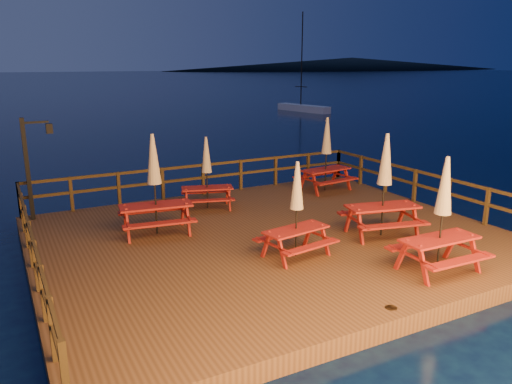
% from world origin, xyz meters
% --- Properties ---
extents(ground, '(500.00, 500.00, 0.00)m').
position_xyz_m(ground, '(0.00, 0.00, 0.00)').
color(ground, black).
rests_on(ground, ground).
extents(deck, '(12.00, 10.00, 0.40)m').
position_xyz_m(deck, '(0.00, 0.00, 0.20)').
color(deck, '#4B2F18').
rests_on(deck, ground).
extents(deck_piles, '(11.44, 9.44, 1.40)m').
position_xyz_m(deck_piles, '(0.00, 0.00, -0.30)').
color(deck_piles, '#31230F').
rests_on(deck_piles, ground).
extents(railing, '(11.80, 9.75, 1.10)m').
position_xyz_m(railing, '(0.00, 1.78, 1.16)').
color(railing, '#31230F').
rests_on(railing, deck).
extents(lamp_post, '(0.85, 0.18, 3.00)m').
position_xyz_m(lamp_post, '(-5.39, 4.55, 2.20)').
color(lamp_post, black).
rests_on(lamp_post, deck).
extents(headland_right, '(230.40, 86.40, 7.00)m').
position_xyz_m(headland_right, '(185.00, 230.00, 3.50)').
color(headland_right, black).
rests_on(headland_right, ground).
extents(sailboat, '(2.33, 6.69, 9.80)m').
position_xyz_m(sailboat, '(21.74, 31.78, 0.33)').
color(sailboat, white).
rests_on(sailboat, ground).
extents(picnic_table_0, '(2.10, 1.81, 2.72)m').
position_xyz_m(picnic_table_0, '(-2.68, 1.59, 1.81)').
color(picnic_table_0, maroon).
rests_on(picnic_table_0, deck).
extents(picnic_table_1, '(1.80, 1.56, 2.32)m').
position_xyz_m(picnic_table_1, '(-0.22, -1.55, 1.60)').
color(picnic_table_1, maroon).
rests_on(picnic_table_1, deck).
extents(picnic_table_2, '(1.91, 1.73, 2.29)m').
position_xyz_m(picnic_table_2, '(-0.53, 3.19, 1.59)').
color(picnic_table_2, maroon).
rests_on(picnic_table_2, deck).
extents(picnic_table_3, '(1.86, 1.54, 2.60)m').
position_xyz_m(picnic_table_3, '(2.11, -3.76, 1.75)').
color(picnic_table_3, maroon).
rests_on(picnic_table_3, deck).
extents(picnic_table_4, '(2.23, 1.98, 2.75)m').
position_xyz_m(picnic_table_4, '(2.62, -1.36, 1.83)').
color(picnic_table_4, maroon).
rests_on(picnic_table_4, deck).
extents(picnic_table_5, '(1.99, 1.70, 2.63)m').
position_xyz_m(picnic_table_5, '(4.12, 3.32, 1.77)').
color(picnic_table_5, maroon).
rests_on(picnic_table_5, deck).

